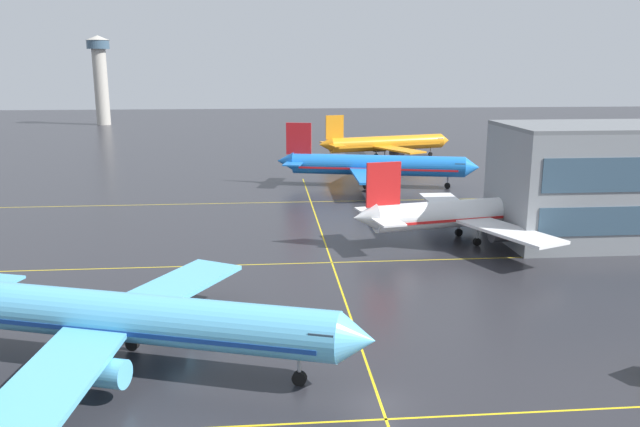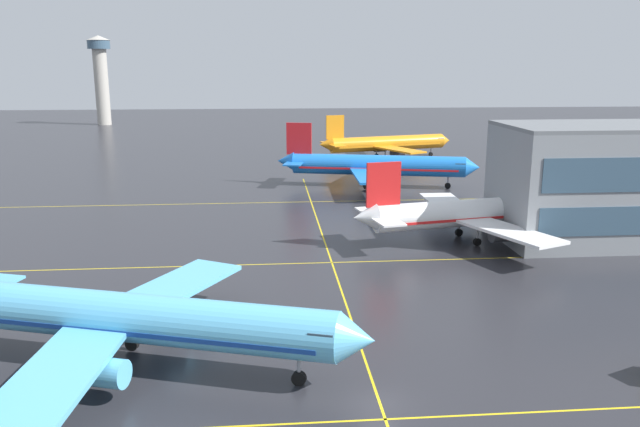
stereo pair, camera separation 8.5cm
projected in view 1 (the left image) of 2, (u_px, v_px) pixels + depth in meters
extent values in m
plane|color=#28282D|center=(380.00, 404.00, 43.81)|extent=(600.00, 600.00, 0.00)
cylinder|color=#5BB7E5|center=(136.00, 318.00, 48.18)|extent=(31.36, 13.29, 3.77)
cone|color=#5BB7E5|center=(357.00, 339.00, 44.48)|extent=(3.58, 4.30, 3.69)
cube|color=#5BB7E5|center=(57.00, 376.00, 40.54)|extent=(6.63, 15.32, 0.40)
cube|color=#5BB7E5|center=(173.00, 287.00, 56.53)|extent=(11.87, 15.47, 0.40)
cylinder|color=#5BB7E5|center=(103.00, 372.00, 43.68)|extent=(3.85, 3.01, 2.08)
cylinder|color=#5BB7E5|center=(170.00, 316.00, 53.46)|extent=(3.85, 3.01, 2.08)
cube|color=#385166|center=(326.00, 329.00, 44.85)|extent=(2.76, 3.85, 0.69)
cube|color=navy|center=(136.00, 324.00, 48.29)|extent=(28.95, 12.55, 0.36)
cylinder|color=#99999E|center=(299.00, 365.00, 45.96)|extent=(0.28, 0.28, 1.64)
cylinder|color=black|center=(299.00, 378.00, 46.21)|extent=(1.17, 0.76, 1.09)
cylinder|color=#99999E|center=(96.00, 360.00, 46.72)|extent=(0.28, 0.28, 1.64)
cylinder|color=black|center=(98.00, 373.00, 46.97)|extent=(1.17, 0.76, 1.09)
cylinder|color=#99999E|center=(131.00, 332.00, 51.61)|extent=(0.28, 0.28, 1.64)
cylinder|color=black|center=(132.00, 344.00, 51.87)|extent=(1.17, 0.76, 1.09)
cylinder|color=white|center=(482.00, 212.00, 83.82)|extent=(30.24, 9.38, 3.58)
cone|color=white|center=(585.00, 204.00, 88.26)|extent=(3.08, 3.92, 3.50)
cone|color=white|center=(365.00, 217.00, 79.22)|extent=(3.62, 3.92, 3.40)
cube|color=red|center=(383.00, 185.00, 78.96)|extent=(4.50, 1.21, 5.65)
cube|color=white|center=(388.00, 221.00, 77.12)|extent=(3.91, 5.39, 0.23)
cube|color=white|center=(371.00, 211.00, 82.40)|extent=(3.91, 5.39, 0.23)
cube|color=white|center=(509.00, 231.00, 76.22)|extent=(10.07, 14.90, 0.38)
cube|color=white|center=(447.00, 204.00, 91.17)|extent=(5.08, 14.18, 0.38)
cylinder|color=#4C4C51|center=(502.00, 234.00, 79.71)|extent=(3.52, 2.56, 1.98)
cylinder|color=#4C4C51|center=(464.00, 216.00, 88.86)|extent=(3.52, 2.56, 1.98)
cube|color=#385166|center=(572.00, 202.00, 87.55)|extent=(2.30, 3.56, 0.66)
cube|color=red|center=(481.00, 215.00, 83.92)|extent=(27.88, 8.95, 0.34)
cylinder|color=#99999E|center=(559.00, 222.00, 87.69)|extent=(0.26, 0.26, 1.55)
cylinder|color=black|center=(558.00, 229.00, 87.93)|extent=(1.10, 0.62, 1.04)
cylinder|color=#99999E|center=(477.00, 234.00, 81.55)|extent=(0.26, 0.26, 1.55)
cylinder|color=black|center=(477.00, 242.00, 81.79)|extent=(1.10, 0.62, 1.04)
cylinder|color=#99999E|center=(459.00, 225.00, 86.13)|extent=(0.26, 0.26, 1.55)
cylinder|color=black|center=(459.00, 232.00, 86.37)|extent=(1.10, 0.62, 1.04)
cylinder|color=blue|center=(378.00, 165.00, 120.46)|extent=(32.64, 11.33, 3.87)
cone|color=blue|center=(472.00, 167.00, 117.96)|extent=(3.46, 4.31, 3.80)
cone|color=blue|center=(286.00, 161.00, 122.92)|extent=(4.03, 4.34, 3.68)
cube|color=red|center=(299.00, 139.00, 121.53)|extent=(4.85, 1.49, 6.12)
cube|color=blue|center=(293.00, 164.00, 119.67)|extent=(4.40, 5.91, 0.24)
cube|color=blue|center=(299.00, 159.00, 125.56)|extent=(4.40, 5.91, 0.24)
cube|color=blue|center=(369.00, 176.00, 112.41)|extent=(5.68, 15.42, 0.41)
cube|color=blue|center=(375.00, 161.00, 129.09)|extent=(11.35, 16.09, 0.41)
cylinder|color=blue|center=(377.00, 180.00, 115.78)|extent=(3.87, 2.89, 2.14)
cylinder|color=blue|center=(380.00, 171.00, 125.99)|extent=(3.87, 2.89, 2.14)
cube|color=#385166|center=(459.00, 164.00, 118.16)|extent=(2.61, 3.89, 0.71)
cube|color=red|center=(378.00, 168.00, 120.58)|extent=(30.11, 10.77, 0.37)
cylinder|color=#99999E|center=(448.00, 180.00, 119.16)|extent=(0.29, 0.29, 1.68)
cylinder|color=black|center=(447.00, 186.00, 119.42)|extent=(1.20, 0.71, 1.12)
cylinder|color=#99999E|center=(366.00, 180.00, 118.78)|extent=(0.29, 0.29, 1.68)
cylinder|color=black|center=(366.00, 186.00, 119.04)|extent=(1.20, 0.71, 1.12)
cylinder|color=#99999E|center=(368.00, 175.00, 123.88)|extent=(0.29, 0.29, 1.68)
cylinder|color=black|center=(368.00, 181.00, 124.14)|extent=(1.20, 0.71, 1.12)
cylinder|color=orange|center=(387.00, 143.00, 156.66)|extent=(30.03, 11.32, 3.58)
cone|color=orange|center=(445.00, 140.00, 162.12)|extent=(3.28, 4.02, 3.51)
cone|color=orange|center=(325.00, 144.00, 151.03)|extent=(3.80, 4.07, 3.40)
cube|color=orange|center=(335.00, 127.00, 150.91)|extent=(4.45, 1.51, 5.65)
cube|color=orange|center=(337.00, 145.00, 149.11)|extent=(4.19, 5.51, 0.23)
cube|color=orange|center=(329.00, 143.00, 154.27)|extent=(4.19, 5.51, 0.23)
cube|color=orange|center=(399.00, 150.00, 149.16)|extent=(10.80, 14.81, 0.38)
cube|color=orange|center=(371.00, 142.00, 163.79)|extent=(5.66, 14.37, 0.38)
cylinder|color=#333338|center=(397.00, 153.00, 152.66)|extent=(3.61, 2.74, 1.98)
cylinder|color=#333338|center=(380.00, 148.00, 161.61)|extent=(3.61, 2.74, 1.98)
cube|color=#385166|center=(437.00, 139.00, 161.27)|extent=(2.50, 3.62, 0.66)
cube|color=orange|center=(387.00, 145.00, 156.77)|extent=(27.71, 10.72, 0.34)
cylinder|color=#99999E|center=(430.00, 150.00, 161.30)|extent=(0.26, 0.26, 1.55)
cylinder|color=black|center=(430.00, 154.00, 161.53)|extent=(1.11, 0.68, 1.04)
cylinder|color=#99999E|center=(385.00, 154.00, 154.33)|extent=(0.26, 0.26, 1.55)
cylinder|color=black|center=(385.00, 158.00, 154.57)|extent=(1.11, 0.68, 1.04)
cylinder|color=#99999E|center=(376.00, 151.00, 158.80)|extent=(0.26, 0.26, 1.55)
cylinder|color=black|center=(376.00, 156.00, 159.04)|extent=(1.11, 0.68, 1.04)
cube|color=yellow|center=(386.00, 419.00, 41.87)|extent=(144.30, 0.20, 0.01)
cube|color=yellow|center=(332.00, 262.00, 74.97)|extent=(144.30, 0.20, 0.01)
cube|color=yellow|center=(311.00, 202.00, 108.06)|extent=(144.30, 0.20, 0.01)
cube|color=yellow|center=(332.00, 262.00, 74.97)|extent=(0.20, 112.67, 0.01)
cylinder|color=#ADA89E|center=(101.00, 87.00, 242.27)|extent=(5.20, 5.20, 28.58)
cylinder|color=#385166|center=(98.00, 45.00, 238.60)|extent=(8.40, 8.40, 3.20)
cone|color=#ADA89E|center=(97.00, 38.00, 238.03)|extent=(8.82, 8.82, 1.80)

